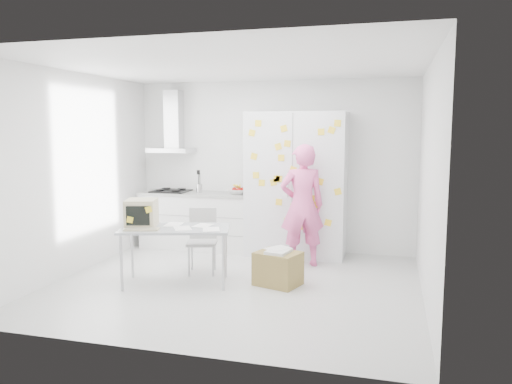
% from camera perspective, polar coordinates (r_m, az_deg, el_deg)
% --- Properties ---
extents(floor, '(4.50, 4.00, 0.02)m').
position_cam_1_polar(floor, '(6.39, -2.36, -10.59)').
color(floor, silver).
rests_on(floor, ground).
extents(walls, '(4.52, 4.01, 2.70)m').
position_cam_1_polar(walls, '(6.80, -0.58, 2.21)').
color(walls, white).
rests_on(walls, ground).
extents(ceiling, '(4.50, 4.00, 0.02)m').
position_cam_1_polar(ceiling, '(6.13, -2.49, 14.29)').
color(ceiling, white).
rests_on(ceiling, walls).
extents(counter_run, '(1.84, 0.63, 1.28)m').
position_cam_1_polar(counter_run, '(8.23, -6.76, -3.15)').
color(counter_run, white).
rests_on(counter_run, ground).
extents(range_hood, '(0.70, 0.48, 1.01)m').
position_cam_1_polar(range_hood, '(8.40, -9.45, 7.21)').
color(range_hood, silver).
rests_on(range_hood, walls).
extents(tall_cabinet, '(1.50, 0.68, 2.20)m').
position_cam_1_polar(tall_cabinet, '(7.65, 4.62, 0.86)').
color(tall_cabinet, silver).
rests_on(tall_cabinet, ground).
extents(person, '(0.74, 0.62, 1.74)m').
position_cam_1_polar(person, '(7.09, 5.29, -1.55)').
color(person, pink).
rests_on(person, ground).
extents(desk, '(1.47, 1.01, 1.07)m').
position_cam_1_polar(desk, '(6.38, -11.61, -3.17)').
color(desk, '#A2A7AC').
rests_on(desk, ground).
extents(chair, '(0.48, 0.48, 0.87)m').
position_cam_1_polar(chair, '(6.85, -6.14, -5.07)').
color(chair, '#ACABA9').
rests_on(chair, ground).
extents(cardboard_box, '(0.63, 0.56, 0.46)m').
position_cam_1_polar(cardboard_box, '(6.31, 2.53, -8.66)').
color(cardboard_box, olive).
rests_on(cardboard_box, ground).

